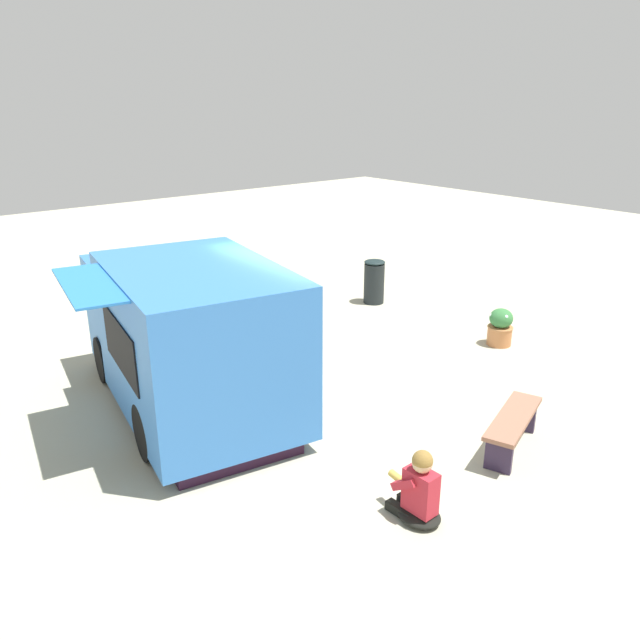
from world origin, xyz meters
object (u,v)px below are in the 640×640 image
(person_customer, at_px, (418,492))
(trash_bin, at_px, (374,281))
(food_truck, at_px, (186,336))
(plaza_bench, at_px, (513,425))
(planter_flowering_near, at_px, (500,327))

(person_customer, distance_m, trash_bin, 7.77)
(food_truck, xyz_separation_m, person_customer, (0.61, -4.09, -0.77))
(food_truck, distance_m, trash_bin, 5.99)
(person_customer, bearing_deg, food_truck, 98.49)
(person_customer, xyz_separation_m, plaza_bench, (2.07, 0.18, 0.01))
(trash_bin, bearing_deg, food_truck, -162.43)
(trash_bin, bearing_deg, plaza_bench, -117.71)
(person_customer, height_order, trash_bin, trash_bin)
(person_customer, height_order, plaza_bench, person_customer)
(planter_flowering_near, distance_m, plaza_bench, 3.83)
(food_truck, relative_size, plaza_bench, 3.17)
(person_customer, relative_size, trash_bin, 0.88)
(plaza_bench, relative_size, trash_bin, 1.53)
(food_truck, bearing_deg, trash_bin, 17.57)
(food_truck, height_order, person_customer, food_truck)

